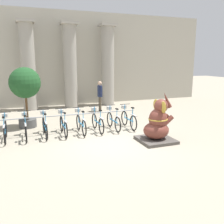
{
  "coord_description": "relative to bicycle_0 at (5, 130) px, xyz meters",
  "views": [
    {
      "loc": [
        -3.08,
        -7.93,
        2.96
      ],
      "look_at": [
        0.19,
        0.76,
        1.0
      ],
      "focal_mm": 40.0,
      "sensor_mm": 36.0,
      "label": 1
    }
  ],
  "objects": [
    {
      "name": "bike_rack",
      "position": [
        2.51,
        0.12,
        0.24
      ],
      "size": [
        5.62,
        0.05,
        0.77
      ],
      "color": "gray",
      "rests_on": "ground_plane"
    },
    {
      "name": "bicycle_1",
      "position": [
        0.72,
        -0.02,
        0.0
      ],
      "size": [
        0.48,
        1.63,
        1.0
      ],
      "color": "black",
      "rests_on": "ground_plane"
    },
    {
      "name": "bicycle_2",
      "position": [
        1.43,
        0.02,
        0.0
      ],
      "size": [
        0.48,
        1.63,
        1.0
      ],
      "color": "black",
      "rests_on": "ground_plane"
    },
    {
      "name": "column_right",
      "position": [
        6.12,
        5.77,
        2.22
      ],
      "size": [
        1.03,
        1.03,
        5.16
      ],
      "color": "gray",
      "rests_on": "ground_plane"
    },
    {
      "name": "elephant_statue",
      "position": [
        5.24,
        -2.1,
        0.23
      ],
      "size": [
        1.24,
        1.24,
        1.85
      ],
      "color": "#4C4742",
      "rests_on": "ground_plane"
    },
    {
      "name": "building_facade",
      "position": [
        3.66,
        6.77,
        2.6
      ],
      "size": [
        20.0,
        0.2,
        6.0
      ],
      "color": "#A39E8E",
      "rests_on": "ground_plane"
    },
    {
      "name": "column_middle",
      "position": [
        3.66,
        5.77,
        2.22
      ],
      "size": [
        1.03,
        1.03,
        5.16
      ],
      "color": "gray",
      "rests_on": "ground_plane"
    },
    {
      "name": "potted_tree",
      "position": [
        0.85,
        1.65,
        1.43
      ],
      "size": [
        1.34,
        1.34,
        2.65
      ],
      "color": "#4C4C4C",
      "rests_on": "ground_plane"
    },
    {
      "name": "bicycle_6",
      "position": [
        4.3,
        -0.0,
        0.0
      ],
      "size": [
        0.48,
        1.63,
        1.0
      ],
      "color": "black",
      "rests_on": "ground_plane"
    },
    {
      "name": "ground_plane",
      "position": [
        3.66,
        -1.83,
        -0.4
      ],
      "size": [
        60.0,
        60.0,
        0.0
      ],
      "primitive_type": "plane",
      "color": "#9E937F"
    },
    {
      "name": "bicycle_7",
      "position": [
        5.02,
        -0.0,
        0.0
      ],
      "size": [
        0.48,
        1.63,
        1.0
      ],
      "color": "black",
      "rests_on": "ground_plane"
    },
    {
      "name": "bicycle_3",
      "position": [
        2.15,
        -0.03,
        0.0
      ],
      "size": [
        0.48,
        1.63,
        1.0
      ],
      "color": "black",
      "rests_on": "ground_plane"
    },
    {
      "name": "bicycle_5",
      "position": [
        3.59,
        -0.01,
        0.0
      ],
      "size": [
        0.48,
        1.63,
        1.0
      ],
      "color": "black",
      "rests_on": "ground_plane"
    },
    {
      "name": "person_pedestrian",
      "position": [
        4.93,
        3.8,
        0.66
      ],
      "size": [
        0.23,
        0.47,
        1.76
      ],
      "color": "brown",
      "rests_on": "ground_plane"
    },
    {
      "name": "bicycle_4",
      "position": [
        2.87,
        -0.03,
        0.0
      ],
      "size": [
        0.48,
        1.63,
        1.0
      ],
      "color": "black",
      "rests_on": "ground_plane"
    },
    {
      "name": "column_left",
      "position": [
        1.2,
        5.77,
        2.22
      ],
      "size": [
        1.03,
        1.03,
        5.16
      ],
      "color": "gray",
      "rests_on": "ground_plane"
    },
    {
      "name": "bicycle_0",
      "position": [
        0.0,
        0.0,
        0.0
      ],
      "size": [
        0.48,
        1.63,
        1.0
      ],
      "color": "black",
      "rests_on": "ground_plane"
    }
  ]
}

